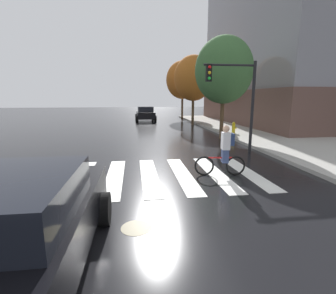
% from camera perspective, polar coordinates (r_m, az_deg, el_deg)
% --- Properties ---
extents(ground_plane, '(120.00, 120.00, 0.00)m').
position_cam_1_polar(ground_plane, '(8.44, -4.05, -6.55)').
color(ground_plane, black).
extents(crosswalk_stripes, '(7.38, 4.10, 0.01)m').
position_cam_1_polar(crosswalk_stripes, '(8.43, -4.30, -6.52)').
color(crosswalk_stripes, silver).
rests_on(crosswalk_stripes, ground).
extents(manhole_cover, '(0.64, 0.64, 0.01)m').
position_cam_1_polar(manhole_cover, '(5.31, -7.18, -17.84)').
color(manhole_cover, '#473D1E').
rests_on(manhole_cover, ground).
extents(sedan_near, '(2.21, 4.62, 1.59)m').
position_cam_1_polar(sedan_near, '(4.15, -31.37, -15.59)').
color(sedan_near, black).
rests_on(sedan_near, ground).
extents(sedan_mid, '(2.21, 4.62, 1.59)m').
position_cam_1_polar(sedan_mid, '(28.03, -5.22, 7.66)').
color(sedan_mid, black).
rests_on(sedan_mid, ground).
extents(cyclist, '(1.70, 0.39, 1.69)m').
position_cam_1_polar(cyclist, '(8.44, 12.75, -0.87)').
color(cyclist, black).
rests_on(cyclist, ground).
extents(traffic_light_near, '(2.47, 0.28, 4.20)m').
position_cam_1_polar(traffic_light_near, '(12.07, 15.39, 12.24)').
color(traffic_light_near, black).
rests_on(traffic_light_near, ground).
extents(fire_hydrant, '(0.33, 0.22, 0.78)m').
position_cam_1_polar(fire_hydrant, '(17.71, 14.80, 4.29)').
color(fire_hydrant, gold).
rests_on(fire_hydrant, sidewalk).
extents(street_tree_near, '(3.49, 3.49, 6.20)m').
position_cam_1_polar(street_tree_near, '(16.13, 12.66, 16.77)').
color(street_tree_near, '#4C3823').
rests_on(street_tree_near, ground).
extents(street_tree_mid, '(3.58, 3.58, 6.37)m').
position_cam_1_polar(street_tree_mid, '(23.79, 5.85, 15.40)').
color(street_tree_mid, '#4C3823').
rests_on(street_tree_mid, ground).
extents(street_tree_far, '(3.80, 3.80, 6.77)m').
position_cam_1_polar(street_tree_far, '(30.15, 3.34, 15.08)').
color(street_tree_far, '#4C3823').
rests_on(street_tree_far, ground).
extents(corner_building, '(15.36, 18.80, 15.73)m').
position_cam_1_polar(corner_building, '(29.20, 29.91, 20.21)').
color(corner_building, brown).
rests_on(corner_building, ground).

